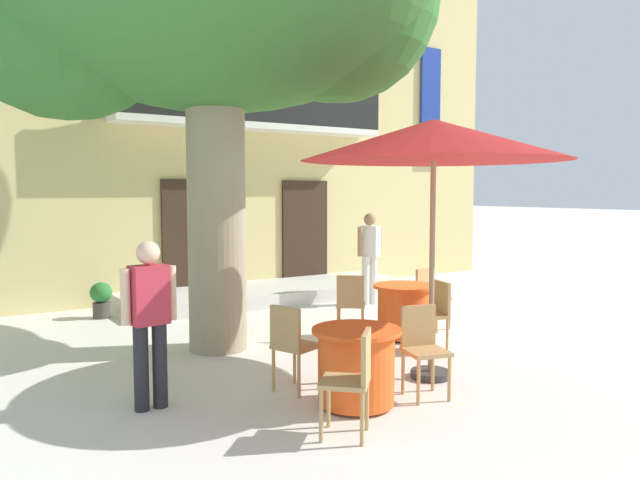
% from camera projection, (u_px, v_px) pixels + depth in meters
% --- Properties ---
extents(ground_plane, '(120.00, 120.00, 0.00)m').
position_uv_depth(ground_plane, '(445.00, 337.00, 8.67)').
color(ground_plane, silver).
extents(building_facade, '(13.00, 5.09, 7.50)m').
position_uv_depth(building_facade, '(210.00, 118.00, 13.90)').
color(building_facade, '#DBC67F').
rests_on(building_facade, ground).
extents(entrance_step_platform, '(5.70, 1.85, 0.25)m').
position_uv_depth(entrance_step_platform, '(272.00, 292.00, 11.75)').
color(entrance_step_platform, silver).
rests_on(entrance_step_platform, ground).
extents(cafe_table_near_tree, '(0.86, 0.86, 0.76)m').
position_uv_depth(cafe_table_near_tree, '(356.00, 366.00, 5.87)').
color(cafe_table_near_tree, '#EA561E').
rests_on(cafe_table_near_tree, ground).
extents(cafe_chair_near_tree_0, '(0.57, 0.57, 0.91)m').
position_uv_depth(cafe_chair_near_tree_0, '(354.00, 376.00, 5.11)').
color(cafe_chair_near_tree_0, tan).
rests_on(cafe_chair_near_tree_0, ground).
extents(cafe_chair_near_tree_1, '(0.49, 0.49, 0.91)m').
position_uv_depth(cafe_chair_near_tree_1, '(423.00, 344.00, 6.17)').
color(cafe_chair_near_tree_1, tan).
rests_on(cafe_chair_near_tree_1, ground).
extents(cafe_chair_near_tree_2, '(0.51, 0.51, 0.91)m').
position_uv_depth(cafe_chair_near_tree_2, '(292.00, 342.00, 6.26)').
color(cafe_chair_near_tree_2, tan).
rests_on(cafe_chair_near_tree_2, ground).
extents(cafe_table_middle, '(0.86, 0.86, 0.76)m').
position_uv_depth(cafe_table_middle, '(404.00, 311.00, 8.60)').
color(cafe_table_middle, '#EA561E').
rests_on(cafe_table_middle, ground).
extents(cafe_chair_middle_0, '(0.49, 0.49, 0.91)m').
position_uv_depth(cafe_chair_middle_0, '(435.00, 311.00, 7.90)').
color(cafe_chair_middle_0, tan).
rests_on(cafe_chair_middle_0, ground).
extents(cafe_chair_middle_1, '(0.48, 0.48, 0.91)m').
position_uv_depth(cafe_chair_middle_1, '(429.00, 294.00, 9.17)').
color(cafe_chair_middle_1, tan).
rests_on(cafe_chair_middle_1, ground).
extents(cafe_chair_middle_2, '(0.56, 0.56, 0.91)m').
position_uv_depth(cafe_chair_middle_2, '(350.00, 301.00, 8.57)').
color(cafe_chair_middle_2, tan).
rests_on(cafe_chair_middle_2, ground).
extents(cafe_umbrella, '(2.90, 2.90, 2.85)m').
position_uv_depth(cafe_umbrella, '(434.00, 141.00, 6.58)').
color(cafe_umbrella, '#997A56').
rests_on(cafe_umbrella, ground).
extents(ground_planter_left, '(0.35, 0.35, 0.59)m').
position_uv_depth(ground_planter_left, '(101.00, 298.00, 9.97)').
color(ground_planter_left, '#47423D').
rests_on(ground_planter_left, ground).
extents(pedestrian_near_entrance, '(0.53, 0.40, 1.68)m').
position_uv_depth(pedestrian_near_entrance, '(370.00, 253.00, 11.12)').
color(pedestrian_near_entrance, silver).
rests_on(pedestrian_near_entrance, ground).
extents(pedestrian_mid_plaza, '(0.53, 0.25, 1.61)m').
position_uv_depth(pedestrian_mid_plaza, '(149.00, 315.00, 5.75)').
color(pedestrian_mid_plaza, '#232328').
rests_on(pedestrian_mid_plaza, ground).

